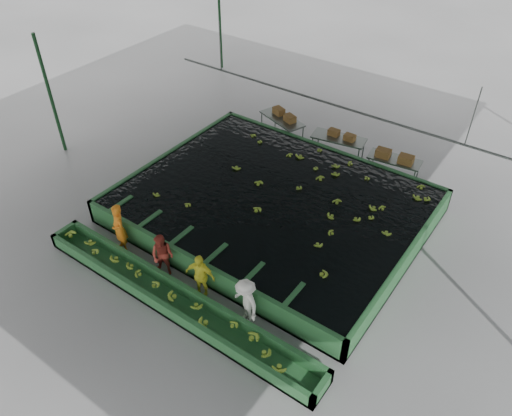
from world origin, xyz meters
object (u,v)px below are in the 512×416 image
Objects in this scene: packing_table_left at (282,128)px; box_stack_mid at (341,138)px; worker_c at (200,276)px; worker_d at (246,302)px; packing_table_mid at (338,148)px; worker_a at (119,228)px; worker_b at (163,255)px; sorting_trough at (174,300)px; box_stack_left at (284,118)px; packing_table_right at (393,169)px; flotation_tank at (272,206)px; box_stack_right at (394,160)px.

packing_table_left is 1.88× the size of box_stack_mid.
worker_c reaches higher than worker_d.
box_stack_mid is at bearing 29.42° from packing_table_mid.
worker_a is 9.52m from packing_table_mid.
worker_b is at bearing -80.19° from packing_table_left.
packing_table_mid is at bearing 89.68° from sorting_trough.
worker_c is (0.36, 0.80, 0.54)m from sorting_trough.
worker_a is 1.53× the size of box_stack_mid.
box_stack_left is at bearing 62.36° from packing_table_left.
box_stack_left is at bearing 105.07° from sorting_trough.
worker_d is at bearing -93.13° from packing_table_right.
packing_table_right is (0.49, 8.96, -0.33)m from worker_d.
flotation_tank is 8.65× the size of box_stack_mid.
packing_table_mid is at bearing -1.90° from box_stack_left.
worker_c is (1.51, 0.00, 0.03)m from worker_b.
box_stack_left is (-3.02, 9.08, 0.20)m from worker_c.
flotation_tank is 6.61× the size of worker_b.
packing_table_right is (2.45, -0.04, -0.04)m from packing_table_mid.
box_stack_right is at bearing 61.33° from flotation_tank.
sorting_trough is at bearing -90.00° from flotation_tank.
worker_c is 0.73× the size of packing_table_left.
packing_table_mid reaches higher than sorting_trough.
packing_table_right is 0.46m from box_stack_right.
packing_table_mid is (-1.96, 8.99, -0.29)m from worker_d.
packing_table_mid is at bearing -0.17° from packing_table_left.
worker_d is (3.17, 0.00, 0.02)m from worker_b.
worker_b is 0.70× the size of packing_table_mid.
packing_table_mid is 2.76m from box_stack_left.
packing_table_right is (5.21, -0.04, -0.04)m from packing_table_left.
sorting_trough is 10.26m from box_stack_left.
worker_d is 10.22m from box_stack_left.
worker_a is at bearing -92.21° from packing_table_left.
worker_d is 1.19× the size of box_stack_left.
box_stack_mid reaches higher than packing_table_mid.
worker_a reaches higher than packing_table_left.
worker_c is 9.22m from packing_table_right.
box_stack_left is 0.91× the size of box_stack_right.
box_stack_left is (0.39, 9.08, 0.11)m from worker_a.
worker_d is 9.21m from packing_table_mid.
box_stack_right is (2.45, -0.12, 0.42)m from packing_table_mid.
flotation_tank is 1.00× the size of sorting_trough.
worker_c reaches higher than packing_table_mid.
worker_a reaches higher than sorting_trough.
sorting_trough is at bearing -53.33° from worker_b.
box_stack_mid is (2.85, 0.04, 0.49)m from packing_table_left.
worker_a is 1.22× the size of box_stack_right.
flotation_tank is 6.91× the size of box_stack_right.
worker_a is at bearing -109.05° from packing_table_mid.
box_stack_mid is (-0.22, 9.04, 0.20)m from worker_c.
worker_b reaches higher than box_stack_left.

